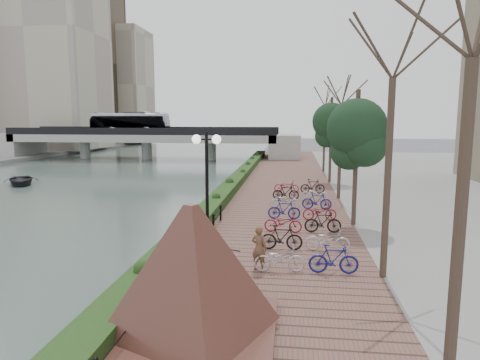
% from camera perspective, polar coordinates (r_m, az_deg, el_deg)
% --- Properties ---
extents(ground, '(220.00, 220.00, 0.00)m').
position_cam_1_polar(ground, '(14.14, -14.77, -15.67)').
color(ground, '#59595B').
rests_on(ground, ground).
extents(river_water, '(30.00, 130.00, 0.02)m').
position_cam_1_polar(river_water, '(42.39, -21.18, 0.04)').
color(river_water, '#4E6259').
rests_on(river_water, ground).
extents(promenade, '(8.00, 75.00, 0.50)m').
position_cam_1_polar(promenade, '(29.97, 5.04, -2.18)').
color(promenade, brown).
rests_on(promenade, ground).
extents(hedge, '(1.10, 56.00, 0.60)m').
position_cam_1_polar(hedge, '(32.62, -0.77, -0.31)').
color(hedge, '#1E3613').
rests_on(hedge, promenade).
extents(chain_fence, '(0.10, 14.10, 0.70)m').
position_cam_1_polar(chain_fence, '(15.20, -7.06, -10.30)').
color(chain_fence, black).
rests_on(chain_fence, promenade).
extents(granite_monument, '(5.63, 5.63, 3.22)m').
position_cam_1_polar(granite_monument, '(10.27, -6.44, -11.97)').
color(granite_monument, '#45211D').
rests_on(granite_monument, promenade).
extents(lamppost, '(1.02, 0.32, 4.70)m').
position_cam_1_polar(lamppost, '(14.79, -4.45, 1.37)').
color(lamppost, black).
rests_on(lamppost, promenade).
extents(motorcycle, '(1.12, 1.85, 1.10)m').
position_cam_1_polar(motorcycle, '(13.18, -2.64, -12.27)').
color(motorcycle, black).
rests_on(motorcycle, promenade).
extents(pedestrian, '(0.67, 0.56, 1.56)m').
position_cam_1_polar(pedestrian, '(14.76, 2.56, -9.06)').
color(pedestrian, brown).
rests_on(pedestrian, promenade).
extents(bicycle_parking, '(2.40, 17.32, 1.00)m').
position_cam_1_polar(bicycle_parking, '(22.24, 8.21, -4.01)').
color(bicycle_parking, silver).
rests_on(bicycle_parking, promenade).
extents(street_trees, '(3.20, 37.12, 6.80)m').
position_cam_1_polar(street_trees, '(24.91, 14.00, 3.46)').
color(street_trees, '#372A20').
rests_on(street_trees, promenade).
extents(bridge, '(36.00, 10.77, 6.50)m').
position_cam_1_polar(bridge, '(60.56, -12.79, 5.90)').
color(bridge, '#969692').
rests_on(bridge, ground).
extents(boat, '(4.52, 4.87, 0.82)m').
position_cam_1_polar(boat, '(40.90, -27.19, -0.00)').
color(boat, '#222228').
rests_on(boat, river_water).
extents(far_buildings, '(35.00, 38.00, 38.00)m').
position_cam_1_polar(far_buildings, '(91.37, -24.54, 14.12)').
color(far_buildings, '#AFA992').
rests_on(far_buildings, far_bank).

